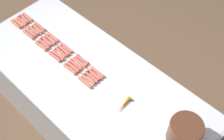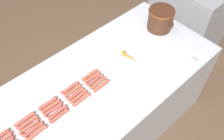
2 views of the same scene
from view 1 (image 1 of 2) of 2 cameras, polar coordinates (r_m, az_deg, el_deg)
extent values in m
plane|color=brown|center=(3.28, -3.59, -10.71)|extent=(20.00, 20.00, 0.00)
cube|color=#ADAFB5|center=(2.88, -4.06, -6.73)|extent=(0.97, 2.25, 0.91)
cube|color=silver|center=(2.49, -4.65, -1.47)|extent=(0.95, 2.21, 0.00)
cylinder|color=#BC5641|center=(3.08, -16.40, 10.06)|extent=(0.03, 0.14, 0.03)
sphere|color=#BC5641|center=(3.13, -17.17, 10.61)|extent=(0.03, 0.03, 0.03)
sphere|color=#BC5641|center=(3.03, -15.61, 9.49)|extent=(0.03, 0.03, 0.03)
cylinder|color=#B94F3F|center=(2.95, -14.07, 8.33)|extent=(0.03, 0.14, 0.03)
sphere|color=#B94F3F|center=(2.99, -14.86, 8.96)|extent=(0.03, 0.03, 0.03)
sphere|color=#B94F3F|center=(2.90, -13.25, 7.68)|extent=(0.03, 0.03, 0.03)
cylinder|color=#BC5646|center=(2.82, -11.61, 6.41)|extent=(0.03, 0.14, 0.03)
sphere|color=#BC5646|center=(2.86, -12.48, 7.11)|extent=(0.03, 0.03, 0.03)
sphere|color=#BC5646|center=(2.78, -10.73, 5.69)|extent=(0.03, 0.03, 0.03)
cylinder|color=#BD5242|center=(2.70, -8.99, 4.37)|extent=(0.03, 0.14, 0.03)
sphere|color=#BD5242|center=(2.74, -9.98, 5.08)|extent=(0.03, 0.03, 0.03)
sphere|color=#BD5242|center=(2.67, -7.96, 3.63)|extent=(0.03, 0.03, 0.03)
cylinder|color=#B65343|center=(2.59, -5.95, 2.07)|extent=(0.04, 0.14, 0.03)
sphere|color=#B65343|center=(2.63, -6.90, 2.95)|extent=(0.03, 0.03, 0.03)
sphere|color=#B65343|center=(2.56, -4.98, 1.16)|extent=(0.03, 0.03, 0.03)
cylinder|color=#BD593E|center=(2.50, -2.89, -0.42)|extent=(0.03, 0.14, 0.03)
sphere|color=#BD593E|center=(2.53, -3.99, 0.48)|extent=(0.03, 0.03, 0.03)
sphere|color=#BD593E|center=(2.47, -1.77, -1.33)|extent=(0.03, 0.03, 0.03)
cylinder|color=#B14F45|center=(3.07, -16.95, 9.71)|extent=(0.04, 0.14, 0.03)
sphere|color=#B14F45|center=(3.12, -17.76, 10.23)|extent=(0.03, 0.03, 0.03)
sphere|color=#B14F45|center=(3.02, -16.12, 9.16)|extent=(0.03, 0.03, 0.03)
cylinder|color=#B65844|center=(2.93, -14.55, 7.90)|extent=(0.03, 0.14, 0.03)
sphere|color=#B65844|center=(2.97, -15.41, 8.50)|extent=(0.03, 0.03, 0.03)
sphere|color=#B65844|center=(2.89, -13.66, 7.29)|extent=(0.03, 0.03, 0.03)
cylinder|color=#B85844|center=(2.81, -12.16, 5.99)|extent=(0.04, 0.14, 0.03)
sphere|color=#B85844|center=(2.85, -12.98, 6.72)|extent=(0.03, 0.03, 0.03)
sphere|color=#B85844|center=(2.76, -11.32, 5.23)|extent=(0.03, 0.03, 0.03)
cylinder|color=#B1563E|center=(2.69, -9.52, 3.88)|extent=(0.03, 0.14, 0.03)
sphere|color=#B1563E|center=(2.73, -10.51, 4.60)|extent=(0.03, 0.03, 0.03)
sphere|color=#B1563E|center=(2.65, -8.50, 3.13)|extent=(0.03, 0.03, 0.03)
cylinder|color=#BC5940|center=(2.58, -6.47, 1.55)|extent=(0.03, 0.14, 0.03)
sphere|color=#BC5940|center=(2.61, -7.51, 2.37)|extent=(0.03, 0.03, 0.03)
sphere|color=#BC5940|center=(2.54, -5.40, 0.71)|extent=(0.03, 0.03, 0.03)
cylinder|color=#BD523F|center=(2.49, -3.53, -0.90)|extent=(0.04, 0.14, 0.03)
sphere|color=#BD523F|center=(2.52, -4.72, -0.08)|extent=(0.03, 0.03, 0.03)
sphere|color=#BD523F|center=(2.46, -2.31, -1.74)|extent=(0.03, 0.03, 0.03)
cylinder|color=#B75440|center=(3.06, -17.44, 9.30)|extent=(0.04, 0.14, 0.03)
sphere|color=#B75440|center=(3.11, -18.12, 9.92)|extent=(0.03, 0.03, 0.03)
sphere|color=#B75440|center=(3.01, -16.74, 8.66)|extent=(0.03, 0.03, 0.03)
cylinder|color=#B25745|center=(2.92, -15.22, 7.56)|extent=(0.04, 0.14, 0.03)
sphere|color=#B25745|center=(2.97, -16.08, 8.15)|extent=(0.03, 0.03, 0.03)
sphere|color=#B25745|center=(2.88, -14.34, 6.94)|extent=(0.03, 0.03, 0.03)
cylinder|color=#B05846|center=(2.80, -12.80, 5.62)|extent=(0.04, 0.14, 0.03)
sphere|color=#B05846|center=(2.84, -13.73, 6.28)|extent=(0.03, 0.03, 0.03)
sphere|color=#B05846|center=(2.75, -11.85, 4.95)|extent=(0.03, 0.03, 0.03)
cylinder|color=#B95147|center=(2.68, -10.07, 3.51)|extent=(0.03, 0.14, 0.03)
sphere|color=#B95147|center=(2.72, -11.07, 4.23)|extent=(0.03, 0.03, 0.03)
sphere|color=#B95147|center=(2.64, -9.03, 2.77)|extent=(0.03, 0.03, 0.03)
cylinder|color=#BE5242|center=(2.57, -7.21, 1.09)|extent=(0.04, 0.14, 0.03)
sphere|color=#BE5242|center=(2.60, -8.15, 1.99)|extent=(0.03, 0.03, 0.03)
sphere|color=#BE5242|center=(2.53, -6.24, 0.17)|extent=(0.03, 0.03, 0.03)
cylinder|color=#B15046|center=(2.47, -4.09, -1.37)|extent=(0.04, 0.14, 0.03)
sphere|color=#B15046|center=(2.51, -5.13, -0.41)|extent=(0.03, 0.03, 0.03)
sphere|color=#B15046|center=(2.44, -3.02, -2.34)|extent=(0.03, 0.03, 0.03)
cylinder|color=#B85D42|center=(3.04, -18.02, 8.90)|extent=(0.03, 0.14, 0.03)
sphere|color=#B85D42|center=(3.09, -18.74, 9.49)|extent=(0.03, 0.03, 0.03)
sphere|color=#B85D42|center=(3.00, -17.27, 8.29)|extent=(0.03, 0.03, 0.03)
cylinder|color=#B05742|center=(2.91, -15.80, 7.17)|extent=(0.03, 0.14, 0.03)
sphere|color=#B05742|center=(2.96, -16.59, 7.82)|extent=(0.03, 0.03, 0.03)
sphere|color=#B05742|center=(2.87, -15.00, 6.50)|extent=(0.03, 0.03, 0.03)
cylinder|color=#BB4F42|center=(2.78, -13.30, 5.13)|extent=(0.04, 0.14, 0.03)
sphere|color=#BB4F42|center=(2.82, -14.11, 5.89)|extent=(0.03, 0.03, 0.03)
sphere|color=#BB4F42|center=(2.74, -12.47, 4.35)|extent=(0.03, 0.03, 0.03)
cylinder|color=#B45644|center=(2.66, -10.62, 2.91)|extent=(0.04, 0.14, 0.03)
sphere|color=#B45644|center=(2.70, -11.49, 3.75)|extent=(0.03, 0.03, 0.03)
sphere|color=#B45644|center=(2.62, -9.73, 2.05)|extent=(0.03, 0.03, 0.03)
cylinder|color=#B55942|center=(2.55, -7.74, 0.63)|extent=(0.04, 0.14, 0.03)
sphere|color=#B55942|center=(2.59, -8.70, 1.52)|extent=(0.03, 0.03, 0.03)
sphere|color=#B55942|center=(2.52, -6.75, -0.29)|extent=(0.03, 0.03, 0.03)
cylinder|color=#B45D43|center=(2.46, -4.74, -1.85)|extent=(0.04, 0.14, 0.03)
sphere|color=#B45D43|center=(2.49, -5.76, -0.87)|extent=(0.03, 0.03, 0.03)
sphere|color=#B45D43|center=(2.43, -3.70, -2.86)|extent=(0.03, 0.03, 0.03)
cylinder|color=#BC553D|center=(3.04, -18.54, 8.61)|extent=(0.03, 0.14, 0.03)
sphere|color=#BC553D|center=(3.09, -19.27, 9.20)|extent=(0.03, 0.03, 0.03)
sphere|color=#BC553D|center=(2.99, -17.80, 8.00)|extent=(0.03, 0.03, 0.03)
cylinder|color=#B75646|center=(2.90, -16.24, 6.76)|extent=(0.03, 0.14, 0.03)
sphere|color=#B75646|center=(2.94, -17.02, 7.42)|extent=(0.03, 0.03, 0.03)
sphere|color=#B75646|center=(2.85, -15.44, 6.07)|extent=(0.03, 0.03, 0.03)
cylinder|color=#B95641|center=(2.77, -13.85, 4.66)|extent=(0.04, 0.14, 0.03)
sphere|color=#B95641|center=(2.81, -14.65, 5.43)|extent=(0.03, 0.03, 0.03)
sphere|color=#B95641|center=(2.72, -13.03, 3.87)|extent=(0.03, 0.03, 0.03)
cylinder|color=#B3533E|center=(2.65, -11.29, 2.62)|extent=(0.03, 0.14, 0.03)
sphere|color=#B3533E|center=(2.70, -12.18, 3.44)|extent=(0.03, 0.03, 0.03)
sphere|color=#B3533E|center=(2.61, -10.37, 1.78)|extent=(0.03, 0.03, 0.03)
cylinder|color=#BD5A43|center=(2.54, -8.34, 0.18)|extent=(0.03, 0.14, 0.03)
sphere|color=#BD5A43|center=(2.58, -9.30, 1.08)|extent=(0.03, 0.03, 0.03)
sphere|color=#BD5A43|center=(2.51, -7.34, -0.74)|extent=(0.03, 0.03, 0.03)
cylinder|color=#B6573E|center=(2.45, -5.38, -2.44)|extent=(0.03, 0.14, 0.03)
sphere|color=#B6573E|center=(2.48, -6.48, -1.51)|extent=(0.03, 0.03, 0.03)
sphere|color=#B6573E|center=(2.41, -4.25, -3.40)|extent=(0.03, 0.03, 0.03)
cylinder|color=#472616|center=(2.17, 14.19, -11.86)|extent=(0.24, 0.24, 0.21)
torus|color=brown|center=(2.09, 14.70, -10.78)|extent=(0.25, 0.25, 0.03)
torus|color=#472616|center=(2.21, 16.06, -9.48)|extent=(0.07, 0.02, 0.07)
cone|color=orange|center=(2.32, 2.23, -6.95)|extent=(0.17, 0.06, 0.03)
sphere|color=#387F2D|center=(2.35, 3.83, -5.82)|extent=(0.02, 0.02, 0.02)
camera|label=2|loc=(1.86, -51.82, 22.38)|focal=39.08mm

